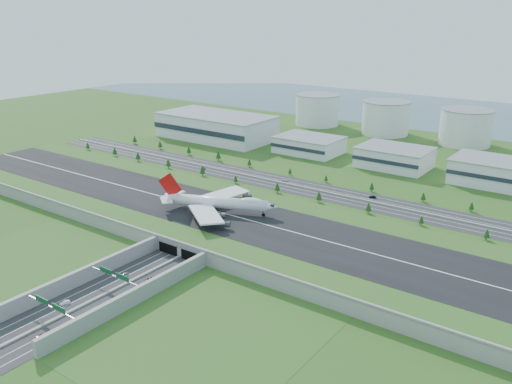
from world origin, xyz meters
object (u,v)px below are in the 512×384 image
Objects in this scene: car_2 at (152,279)px; car_7 at (284,180)px; car_0 at (124,274)px; car_1 at (65,303)px; car_3 at (39,337)px; car_4 at (203,168)px; car_5 at (372,197)px; fuel_tank_a at (317,110)px; boeing_747 at (218,202)px.

car_2 is 1.24× the size of car_7.
car_0 is 0.94× the size of car_1.
car_3 is (-0.25, -63.17, 0.02)m from car_2.
car_1 is 227.70m from car_4.
car_5 reaches higher than car_1.
car_4 is 149.27m from car_5.
car_2 is at bearing 82.45° from car_1.
car_5 is at bearing -85.27° from car_2.
fuel_tank_a is at bearing 118.61° from car_1.
fuel_tank_a reaches higher than car_7.
boeing_747 is 15.25× the size of car_4.
fuel_tank_a is 442.78m from car_1.
fuel_tank_a is at bearing -92.46° from car_3.
car_2 is (21.36, -78.13, -13.82)m from boeing_747.
fuel_tank_a reaches higher than car_4.
car_5 reaches higher than car_7.
car_1 is at bearing -74.95° from car_3.
car_3 is at bearing 105.90° from car_2.
car_0 is at bearing 32.67° from car_2.
car_7 is (-36.88, 242.18, -0.15)m from car_3.
car_2 reaches higher than car_1.
car_3 reaches higher than car_5.
fuel_tank_a is 327.93m from boeing_747.
car_0 is 0.92× the size of car_7.
car_7 is at bearing -102.14° from car_5.
car_1 is at bearing -75.33° from fuel_tank_a.
car_0 is at bearing -147.41° from car_4.
car_2 is at bearing 10.83° from car_0.
boeing_747 is 12.47× the size of car_3.
car_0 is 0.92× the size of car_4.
boeing_747 reaches higher than car_7.
car_1 is at bearing -109.48° from boeing_747.
car_3 is at bearing -74.24° from fuel_tank_a.
boeing_747 is at bearing -43.73° from car_5.
car_2 is (15.64, 39.72, 0.05)m from car_1.
fuel_tank_a is 469.43m from car_3.
car_1 is at bearing -96.49° from car_0.
fuel_tank_a is 10.38× the size of car_7.
fuel_tank_a is 10.39× the size of car_4.
car_7 is at bearing 109.55° from car_1.
car_0 is at bearing -107.97° from boeing_747.
car_5 is at bearing 38.56° from boeing_747.
car_1 is at bearing -3.97° from car_7.
boeing_747 reaches higher than car_0.
car_5 is at bearing 90.67° from car_1.
fuel_tank_a is at bearing 100.27° from car_0.
car_1 is at bearing -151.87° from car_4.
fuel_tank_a is 228.68m from car_7.
fuel_tank_a is 408.97m from car_0.
car_4 reaches higher than car_1.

